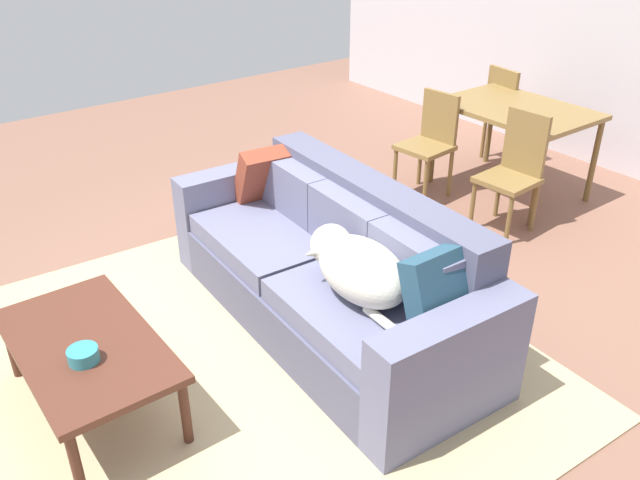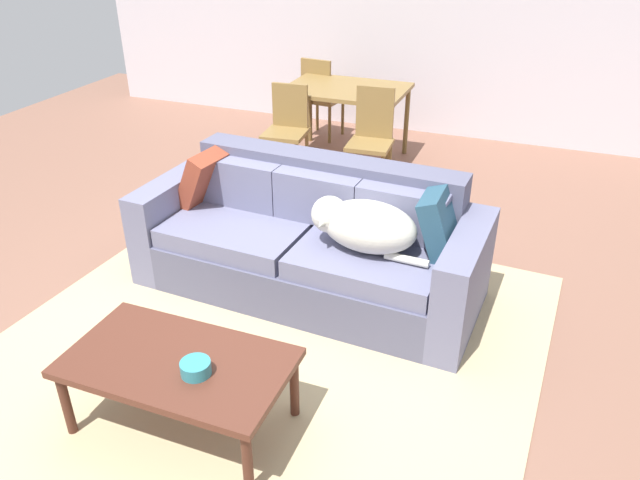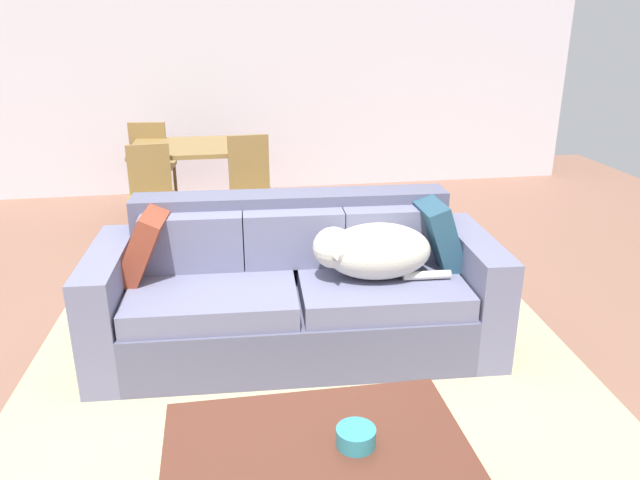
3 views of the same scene
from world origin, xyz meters
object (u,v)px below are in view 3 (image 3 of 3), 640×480
object	(u,v)px
throw_pillow_by_left_arm	(144,244)
coffee_table	(315,449)
dog_on_left_cushion	(371,251)
bowl_on_coffee_table	(356,437)
dining_table	(198,153)
dining_chair_far_left	(152,161)
dining_chair_near_right	(251,186)
dining_chair_near_left	(151,192)
throw_pillow_by_right_arm	(437,233)
couch	(296,292)

from	to	relation	value
throw_pillow_by_left_arm	coffee_table	size ratio (longest dim) A/B	0.37
dog_on_left_cushion	bowl_on_coffee_table	xyz separation A→B (m)	(-0.40, -1.38, -0.18)
dining_table	dining_chair_far_left	size ratio (longest dim) A/B	1.31
bowl_on_coffee_table	dining_table	bearing A→B (deg)	98.91
dining_chair_near_right	bowl_on_coffee_table	bearing A→B (deg)	-91.12
dining_chair_near_left	dining_chair_near_right	world-z (taller)	dining_chair_near_right
throw_pillow_by_right_arm	dining_chair_far_left	xyz separation A→B (m)	(-1.97, 2.97, -0.16)
dining_table	dining_chair_near_left	world-z (taller)	dining_chair_near_left
dining_table	throw_pillow_by_left_arm	bearing A→B (deg)	-96.59
dining_chair_far_left	coffee_table	bearing A→B (deg)	108.85
dining_chair_near_left	throw_pillow_by_left_arm	bearing A→B (deg)	-91.69
dining_table	throw_pillow_by_right_arm	bearing A→B (deg)	-58.81
couch	dog_on_left_cushion	bearing A→B (deg)	-18.16
throw_pillow_by_left_arm	coffee_table	world-z (taller)	throw_pillow_by_left_arm
coffee_table	dining_chair_near_left	xyz separation A→B (m)	(-0.88, 3.34, 0.11)
couch	coffee_table	world-z (taller)	couch
coffee_table	bowl_on_coffee_table	bearing A→B (deg)	-20.98
couch	dining_table	xyz separation A→B (m)	(-0.60, 2.46, 0.35)
throw_pillow_by_left_arm	dining_chair_near_left	world-z (taller)	dining_chair_near_left
dining_chair_near_left	coffee_table	bearing A→B (deg)	-81.03
throw_pillow_by_right_arm	dining_chair_near_left	distance (m)	2.64
throw_pillow_by_right_arm	dining_chair_near_right	size ratio (longest dim) A/B	0.44
coffee_table	throw_pillow_by_left_arm	bearing A→B (deg)	115.35
throw_pillow_by_left_arm	coffee_table	xyz separation A→B (m)	(0.76, -1.60, -0.28)
throw_pillow_by_right_arm	dining_chair_near_right	bearing A→B (deg)	118.54
throw_pillow_by_left_arm	dining_table	world-z (taller)	throw_pillow_by_left_arm
dining_chair_near_right	dining_chair_far_left	world-z (taller)	dining_chair_near_right
dining_chair_far_left	couch	bearing A→B (deg)	116.66
dining_chair_far_left	throw_pillow_by_right_arm	bearing A→B (deg)	130.16
dog_on_left_cushion	throw_pillow_by_left_arm	xyz separation A→B (m)	(-1.30, 0.27, 0.02)
couch	dining_chair_near_left	distance (m)	2.11
throw_pillow_by_right_arm	dining_chair_near_right	distance (m)	2.16
throw_pillow_by_left_arm	dining_chair_near_right	size ratio (longest dim) A/B	0.45
throw_pillow_by_right_arm	dining_table	xyz separation A→B (m)	(-1.48, 2.45, 0.02)
coffee_table	throw_pillow_by_right_arm	bearing A→B (deg)	56.31
couch	dining_table	world-z (taller)	couch
dining_table	dining_chair_near_left	size ratio (longest dim) A/B	1.37
dining_chair_near_left	dining_chair_far_left	world-z (taller)	dining_chair_far_left
bowl_on_coffee_table	dining_chair_near_left	size ratio (longest dim) A/B	0.17
throw_pillow_by_right_arm	coffee_table	bearing A→B (deg)	-123.69
couch	throw_pillow_by_left_arm	distance (m)	0.94
throw_pillow_by_right_arm	bowl_on_coffee_table	bearing A→B (deg)	-118.83
couch	dining_chair_near_left	bearing A→B (deg)	121.47
couch	dining_chair_far_left	distance (m)	3.18
dog_on_left_cushion	dining_chair_near_left	world-z (taller)	dining_chair_near_left
throw_pillow_by_right_arm	dining_chair_near_left	xyz separation A→B (m)	(-1.88, 1.84, -0.17)
dog_on_left_cushion	bowl_on_coffee_table	bearing A→B (deg)	-102.89
throw_pillow_by_right_arm	bowl_on_coffee_table	xyz separation A→B (m)	(-0.86, -1.56, -0.20)
coffee_table	bowl_on_coffee_table	distance (m)	0.17
couch	dining_chair_near_right	distance (m)	1.92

